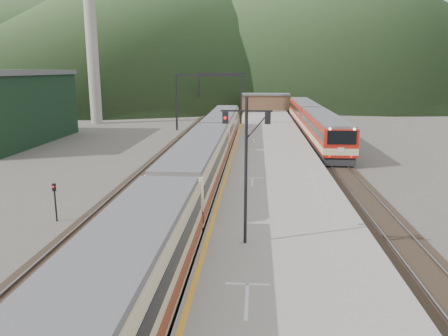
{
  "coord_description": "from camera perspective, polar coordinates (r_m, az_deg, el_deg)",
  "views": [
    {
      "loc": [
        4.04,
        -7.42,
        8.67
      ],
      "look_at": [
        1.84,
        21.88,
        2.0
      ],
      "focal_mm": 35.0,
      "sensor_mm": 36.0,
      "label": 1
    }
  ],
  "objects": [
    {
      "name": "second_train",
      "position": [
        60.07,
        11.46,
        6.25
      ],
      "size": [
        3.05,
        41.58,
        3.73
      ],
      "color": "#AE1E11",
      "rests_on": "track_second"
    },
    {
      "name": "hill_d",
      "position": [
        277.41,
        -23.21,
        15.7
      ],
      "size": [
        200.0,
        200.0,
        55.0
      ],
      "primitive_type": "cone",
      "color": "#2C4324",
      "rests_on": "ground"
    },
    {
      "name": "short_signal_b",
      "position": [
        35.07,
        -6.82,
        0.84
      ],
      "size": [
        0.22,
        0.16,
        2.27
      ],
      "color": "black",
      "rests_on": "ground"
    },
    {
      "name": "track_second",
      "position": [
        48.77,
        13.02,
        2.3
      ],
      "size": [
        2.6,
        200.0,
        0.23
      ],
      "color": "black",
      "rests_on": "ground"
    },
    {
      "name": "gantry_near",
      "position": [
        62.87,
        -2.05,
        9.97
      ],
      "size": [
        9.55,
        0.25,
        8.0
      ],
      "color": "black",
      "rests_on": "ground"
    },
    {
      "name": "short_signal_c",
      "position": [
        27.05,
        -21.22,
        -3.55
      ],
      "size": [
        0.27,
        0.24,
        2.27
      ],
      "color": "black",
      "rests_on": "ground"
    },
    {
      "name": "main_train",
      "position": [
        31.31,
        -3.23,
        0.58
      ],
      "size": [
        2.99,
        61.37,
        3.65
      ],
      "color": "beige",
      "rests_on": "track_main"
    },
    {
      "name": "signal_mast",
      "position": [
        18.9,
        2.89,
        1.61
      ],
      "size": [
        2.2,
        0.22,
        6.55
      ],
      "color": "black",
      "rests_on": "platform"
    },
    {
      "name": "track_far",
      "position": [
        49.03,
        -6.42,
        2.61
      ],
      "size": [
        2.6,
        200.0,
        0.23
      ],
      "color": "black",
      "rests_on": "ground"
    },
    {
      "name": "station_shed",
      "position": [
        85.65,
        5.37,
        8.65
      ],
      "size": [
        9.4,
        4.4,
        3.1
      ],
      "color": "brown",
      "rests_on": "platform"
    },
    {
      "name": "hill_a",
      "position": [
        203.39,
        -8.71,
        18.67
      ],
      "size": [
        180.0,
        180.0,
        60.0
      ],
      "primitive_type": "cone",
      "color": "#2C4324",
      "rests_on": "ground"
    },
    {
      "name": "gantry_far",
      "position": [
        87.74,
        -0.23,
        10.78
      ],
      "size": [
        9.55,
        0.25,
        8.0
      ],
      "color": "black",
      "rests_on": "ground"
    },
    {
      "name": "smokestack",
      "position": [
        74.41,
        -17.0,
        17.14
      ],
      "size": [
        1.8,
        1.8,
        30.0
      ],
      "primitive_type": "cylinder",
      "color": "#9E998E",
      "rests_on": "ground"
    },
    {
      "name": "track_main",
      "position": [
        48.36,
        -0.58,
        2.55
      ],
      "size": [
        2.6,
        200.0,
        0.23
      ],
      "color": "black",
      "rests_on": "ground"
    },
    {
      "name": "platform",
      "position": [
        46.17,
        6.16,
        2.53
      ],
      "size": [
        8.0,
        100.0,
        1.0
      ],
      "primitive_type": "cube",
      "color": "gray",
      "rests_on": "ground"
    },
    {
      "name": "hill_b",
      "position": [
        240.57,
        11.08,
        19.45
      ],
      "size": [
        220.0,
        220.0,
        75.0
      ],
      "primitive_type": "cone",
      "color": "#2C4324",
      "rests_on": "ground"
    },
    {
      "name": "short_signal_a",
      "position": [
        19.84,
        -16.21,
        -9.04
      ],
      "size": [
        0.22,
        0.17,
        2.27
      ],
      "color": "black",
      "rests_on": "ground"
    }
  ]
}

